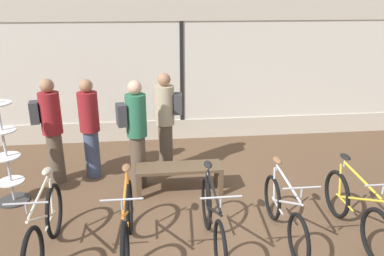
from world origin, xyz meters
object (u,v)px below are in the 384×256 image
Objects in this scene: bicycle_left at (127,226)px; bicycle_center at (213,222)px; bicycle_far_right at (355,211)px; bicycle_far_left at (45,230)px; display_bench at (179,171)px; customer_by_window at (90,127)px; customer_near_rack at (166,119)px; accessory_rack at (7,161)px; customer_near_bench at (136,130)px; customer_mid_floor at (51,128)px; bicycle_right at (284,213)px.

bicycle_left is 0.98× the size of bicycle_center.
bicycle_center is 1.94m from bicycle_far_right.
bicycle_far_left is 1.24× the size of display_bench.
bicycle_left is 0.99× the size of customer_by_window.
customer_by_window is at bearing 127.83° from bicycle_center.
bicycle_center is 1.01× the size of customer_by_window.
display_bench is at bearing -79.96° from customer_near_rack.
bicycle_left is at bearing -72.27° from customer_by_window.
bicycle_far_right is (1.94, 0.08, -0.02)m from bicycle_center.
bicycle_far_left is 1.01× the size of accessory_rack.
bicycle_center is at bearing -27.56° from accessory_rack.
customer_near_bench is at bearing 117.31° from bicycle_center.
bicycle_center is at bearing -62.69° from customer_near_bench.
customer_near_bench is (0.81, -0.40, 0.05)m from customer_by_window.
accessory_rack is at bearing 120.91° from bicycle_far_left.
customer_mid_floor reaches higher than customer_by_window.
customer_near_bench is (-0.99, 1.91, 0.58)m from bicycle_center.
bicycle_far_left is 0.97× the size of customer_by_window.
bicycle_far_left is 0.95× the size of customer_mid_floor.
customer_by_window is at bearing 142.16° from bicycle_right.
bicycle_far_left is at bearing -179.73° from bicycle_far_right.
bicycle_right is 1.90m from display_bench.
bicycle_far_right is 0.97× the size of customer_by_window.
customer_mid_floor is (0.54, 0.65, 0.29)m from accessory_rack.
customer_near_bench is (1.96, 0.37, 0.29)m from accessory_rack.
customer_near_bench reaches higher than bicycle_left.
customer_mid_floor is at bearing 169.01° from customer_near_bench.
bicycle_right is at bearing -30.96° from customer_mid_floor.
bicycle_right is 0.91× the size of customer_near_rack.
bicycle_left reaches higher than display_bench.
bicycle_far_right is 3.43m from customer_near_rack.
bicycle_far_left is at bearing -59.09° from accessory_rack.
accessory_rack is at bearing 163.43° from bicycle_far_right.
bicycle_center reaches higher than bicycle_far_right.
bicycle_far_left is 0.96× the size of bicycle_center.
bicycle_right is at bearing -37.84° from customer_by_window.
accessory_rack reaches higher than bicycle_far_right.
bicycle_far_left is at bearing -80.74° from customer_mid_floor.
bicycle_far_left reaches higher than display_bench.
customer_mid_floor is at bearing 149.04° from bicycle_right.
customer_near_bench reaches higher than accessory_rack.
bicycle_right is 4.18m from accessory_rack.
bicycle_left reaches higher than bicycle_far_right.
bicycle_right is (2.05, 0.12, -0.04)m from bicycle_left.
bicycle_center is 0.99× the size of customer_near_bench.
bicycle_far_left is 2.22m from customer_near_bench.
accessory_rack is 0.94× the size of customer_near_bench.
bicycle_center is 0.98× the size of customer_mid_floor.
bicycle_far_left is 2.06m from bicycle_center.
bicycle_far_left is at bearing -123.85° from customer_near_rack.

